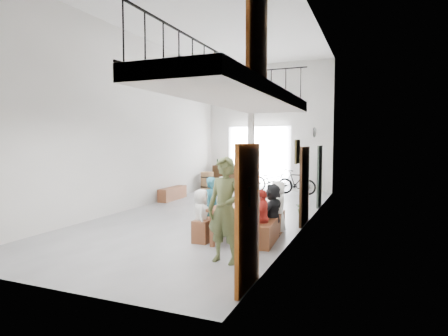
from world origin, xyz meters
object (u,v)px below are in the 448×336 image
at_px(bench_inner, 218,223).
at_px(tasting_table, 247,206).
at_px(serving_counter, 236,178).
at_px(host_standing, 225,210).
at_px(bicycle_near, 272,180).
at_px(oak_barrel, 207,182).
at_px(side_bench, 173,193).

bearing_deg(bench_inner, tasting_table, -4.34).
xyz_separation_m(tasting_table, serving_counter, (-3.13, 7.77, -0.17)).
relative_size(host_standing, bicycle_near, 0.97).
bearing_deg(host_standing, oak_barrel, 123.74).
bearing_deg(bench_inner, host_standing, -63.08).
bearing_deg(side_bench, tasting_table, -44.03).
distance_m(serving_counter, bicycle_near, 1.77).
distance_m(serving_counter, host_standing, 10.16).
distance_m(oak_barrel, serving_counter, 1.40).
distance_m(oak_barrel, bicycle_near, 2.78).
bearing_deg(oak_barrel, side_bench, -93.96).
bearing_deg(side_bench, oak_barrel, 86.04).
bearing_deg(host_standing, bicycle_near, 106.95).
bearing_deg(side_bench, bench_inner, -48.98).
bearing_deg(host_standing, tasting_table, 103.77).
bearing_deg(tasting_table, side_bench, 135.80).
height_order(tasting_table, side_bench, tasting_table).
height_order(tasting_table, bicycle_near, bicycle_near).
bearing_deg(tasting_table, bench_inner, 175.14).
height_order(serving_counter, host_standing, host_standing).
xyz_separation_m(side_bench, host_standing, (4.46, -5.93, 0.70)).
xyz_separation_m(serving_counter, bicycle_near, (1.74, -0.31, -0.03)).
xyz_separation_m(host_standing, bicycle_near, (-1.60, 9.27, -0.43)).
relative_size(side_bench, bicycle_near, 0.85).
distance_m(tasting_table, side_bench, 5.93).
relative_size(side_bench, oak_barrel, 1.96).
height_order(side_bench, bicycle_near, bicycle_near).
relative_size(side_bench, host_standing, 0.87).
xyz_separation_m(tasting_table, host_standing, (0.21, -1.82, 0.23)).
height_order(serving_counter, bicycle_near, serving_counter).
relative_size(bench_inner, serving_counter, 1.02).
relative_size(oak_barrel, bicycle_near, 0.43).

